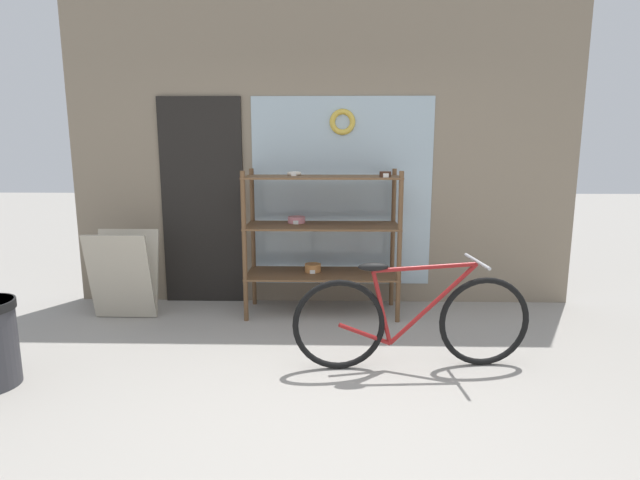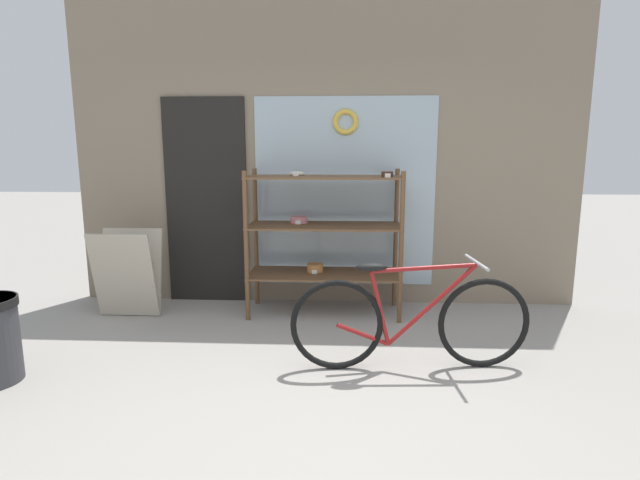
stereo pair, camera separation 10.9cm
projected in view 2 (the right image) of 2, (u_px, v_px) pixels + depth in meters
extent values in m
plane|color=gray|center=(309.00, 415.00, 3.03)|extent=(30.00, 30.00, 0.00)
cube|color=gray|center=(325.00, 153.00, 5.05)|extent=(5.12, 0.08, 3.09)
cube|color=#A3B7C1|center=(345.00, 193.00, 5.06)|extent=(1.81, 0.02, 1.90)
cube|color=black|center=(206.00, 202.00, 5.14)|extent=(0.84, 0.03, 2.10)
torus|color=gold|center=(345.00, 122.00, 4.92)|extent=(0.26, 0.06, 0.26)
cylinder|color=brown|center=(246.00, 247.00, 4.58)|extent=(0.04, 0.04, 1.40)
cylinder|color=brown|center=(401.00, 249.00, 4.51)|extent=(0.04, 0.04, 1.40)
cylinder|color=brown|center=(256.00, 238.00, 5.08)|extent=(0.04, 0.04, 1.40)
cylinder|color=brown|center=(396.00, 239.00, 5.01)|extent=(0.04, 0.04, 1.40)
cube|color=brown|center=(324.00, 274.00, 4.85)|extent=(1.46, 0.55, 0.02)
cube|color=brown|center=(324.00, 226.00, 4.76)|extent=(1.46, 0.55, 0.02)
cube|color=brown|center=(324.00, 177.00, 4.68)|extent=(1.46, 0.55, 0.02)
torus|color=beige|center=(297.00, 174.00, 4.78)|extent=(0.14, 0.14, 0.04)
cube|color=white|center=(296.00, 174.00, 4.70)|extent=(0.05, 0.00, 0.04)
cylinder|color=#422619|center=(387.00, 174.00, 4.51)|extent=(0.11, 0.11, 0.05)
cube|color=white|center=(388.00, 175.00, 4.45)|extent=(0.05, 0.00, 0.04)
cylinder|color=pink|center=(299.00, 220.00, 4.89)|extent=(0.17, 0.17, 0.06)
cube|color=white|center=(298.00, 222.00, 4.80)|extent=(0.05, 0.00, 0.04)
cylinder|color=#C67F42|center=(315.00, 268.00, 4.90)|extent=(0.16, 0.16, 0.08)
cube|color=white|center=(314.00, 272.00, 4.82)|extent=(0.05, 0.00, 0.04)
torus|color=black|center=(337.00, 325.00, 3.60)|extent=(0.68, 0.10, 0.68)
torus|color=black|center=(484.00, 323.00, 3.64)|extent=(0.68, 0.10, 0.68)
cylinder|color=maroon|center=(432.00, 305.00, 3.60)|extent=(0.64, 0.09, 0.61)
cylinder|color=maroon|center=(424.00, 268.00, 3.55)|extent=(0.75, 0.10, 0.07)
cylinder|color=maroon|center=(380.00, 308.00, 3.59)|extent=(0.17, 0.05, 0.56)
cylinder|color=maroon|center=(363.00, 335.00, 3.62)|extent=(0.39, 0.06, 0.18)
ellipsoid|color=black|center=(371.00, 267.00, 3.53)|extent=(0.23, 0.11, 0.06)
cylinder|color=#B2B2B7|center=(476.00, 262.00, 3.55)|extent=(0.06, 0.46, 0.02)
cube|color=#B2A893|center=(123.00, 276.00, 4.66)|extent=(0.59, 0.20, 0.82)
cube|color=#B2A893|center=(132.00, 271.00, 4.84)|extent=(0.59, 0.20, 0.82)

